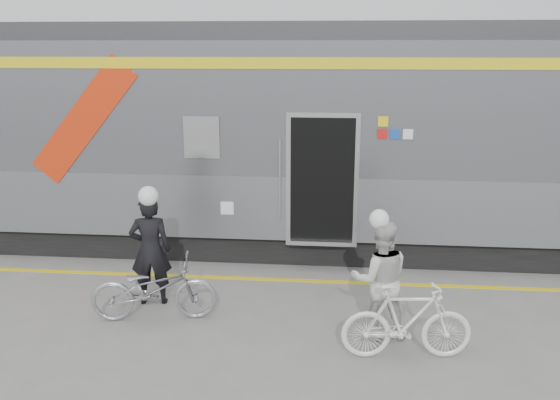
# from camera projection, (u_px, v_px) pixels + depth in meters

# --- Properties ---
(ground) EXTENTS (90.00, 90.00, 0.00)m
(ground) POSITION_uv_depth(u_px,v_px,m) (236.00, 342.00, 7.66)
(ground) COLOR slate
(ground) RESTS_ON ground
(train) EXTENTS (24.00, 3.17, 4.10)m
(train) POSITION_uv_depth(u_px,v_px,m) (210.00, 136.00, 11.29)
(train) COLOR black
(train) RESTS_ON ground
(safety_strip) EXTENTS (24.00, 0.12, 0.01)m
(safety_strip) POSITION_uv_depth(u_px,v_px,m) (258.00, 279.00, 9.73)
(safety_strip) COLOR yellow
(safety_strip) RESTS_ON ground
(man) EXTENTS (0.66, 0.50, 1.64)m
(man) POSITION_uv_depth(u_px,v_px,m) (150.00, 250.00, 8.66)
(man) COLOR black
(man) RESTS_ON ground
(bicycle_left) EXTENTS (1.80, 0.90, 0.91)m
(bicycle_left) POSITION_uv_depth(u_px,v_px,m) (154.00, 289.00, 8.20)
(bicycle_left) COLOR #999CA0
(bicycle_left) RESTS_ON ground
(woman) EXTENTS (0.83, 0.67, 1.59)m
(woman) POSITION_uv_depth(u_px,v_px,m) (380.00, 279.00, 7.65)
(woman) COLOR beige
(woman) RESTS_ON ground
(bicycle_right) EXTENTS (1.64, 0.61, 0.96)m
(bicycle_right) POSITION_uv_depth(u_px,v_px,m) (407.00, 322.00, 7.17)
(bicycle_right) COLOR white
(bicycle_right) RESTS_ON ground
(helmet_man) EXTENTS (0.29, 0.29, 0.29)m
(helmet_man) POSITION_uv_depth(u_px,v_px,m) (147.00, 186.00, 8.41)
(helmet_man) COLOR white
(helmet_man) RESTS_ON man
(helmet_woman) EXTENTS (0.25, 0.25, 0.25)m
(helmet_woman) POSITION_uv_depth(u_px,v_px,m) (383.00, 211.00, 7.41)
(helmet_woman) COLOR white
(helmet_woman) RESTS_ON woman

